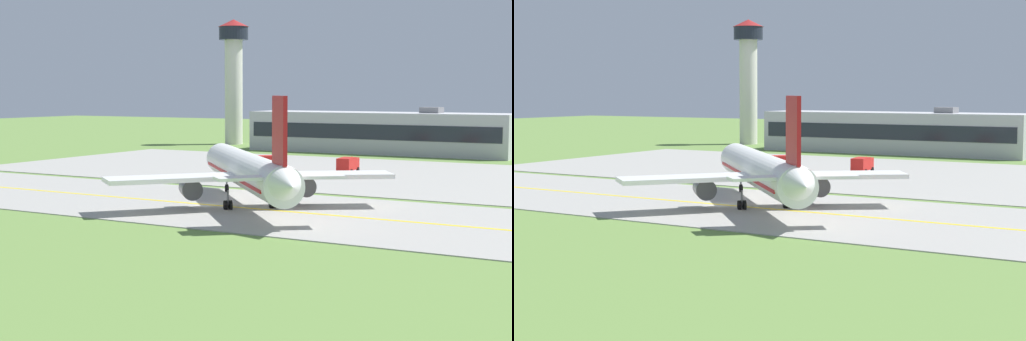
% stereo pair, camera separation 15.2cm
% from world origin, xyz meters
% --- Properties ---
extents(ground_plane, '(500.00, 500.00, 0.00)m').
position_xyz_m(ground_plane, '(0.00, 0.00, 0.00)').
color(ground_plane, olive).
extents(taxiway_strip, '(240.00, 28.00, 0.10)m').
position_xyz_m(taxiway_strip, '(0.00, 0.00, 0.05)').
color(taxiway_strip, '#9E9B93').
rests_on(taxiway_strip, ground).
extents(apron_pad, '(140.00, 52.00, 0.10)m').
position_xyz_m(apron_pad, '(10.00, 42.00, 0.05)').
color(apron_pad, '#9E9B93').
rests_on(apron_pad, ground).
extents(taxiway_centreline, '(220.00, 0.60, 0.01)m').
position_xyz_m(taxiway_centreline, '(0.00, 0.00, 0.11)').
color(taxiway_centreline, yellow).
rests_on(taxiway_centreline, taxiway_strip).
extents(airplane_lead, '(30.26, 32.13, 12.70)m').
position_xyz_m(airplane_lead, '(4.87, 0.97, 4.13)').
color(airplane_lead, white).
rests_on(airplane_lead, ground).
extents(service_truck_baggage, '(5.91, 5.43, 2.60)m').
position_xyz_m(service_truck_baggage, '(-14.04, 37.15, 1.53)').
color(service_truck_baggage, red).
rests_on(service_truck_baggage, ground).
extents(service_truck_fuel, '(2.85, 6.19, 2.60)m').
position_xyz_m(service_truck_fuel, '(-0.25, 41.13, 1.53)').
color(service_truck_fuel, red).
rests_on(service_truck_fuel, ground).
extents(terminal_building, '(56.68, 12.84, 9.86)m').
position_xyz_m(terminal_building, '(-11.59, 84.04, 4.34)').
color(terminal_building, '#B2B2B7').
rests_on(terminal_building, ground).
extents(control_tower, '(7.60, 7.60, 30.69)m').
position_xyz_m(control_tower, '(-53.43, 92.93, 18.26)').
color(control_tower, silver).
rests_on(control_tower, ground).
extents(traffic_cone_near_edge, '(0.44, 0.44, 0.60)m').
position_xyz_m(traffic_cone_near_edge, '(1.14, 11.68, 0.30)').
color(traffic_cone_near_edge, orange).
rests_on(traffic_cone_near_edge, ground).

